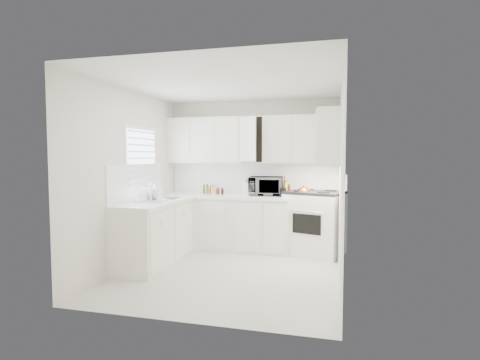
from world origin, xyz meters
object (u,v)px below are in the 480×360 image
(microwave, at_px, (266,184))
(rice_cooker, at_px, (250,188))
(utensil_crock, at_px, (283,186))
(tea_kettle, at_px, (303,192))
(stove, at_px, (315,214))
(dish_rack, at_px, (151,194))

(microwave, bearing_deg, rice_cooker, 169.72)
(utensil_crock, bearing_deg, rice_cooker, 159.69)
(rice_cooker, bearing_deg, tea_kettle, -8.48)
(stove, relative_size, utensil_crock, 3.79)
(microwave, bearing_deg, stove, -10.62)
(tea_kettle, height_order, dish_rack, dish_rack)
(microwave, relative_size, rice_cooker, 2.36)
(microwave, height_order, dish_rack, microwave)
(tea_kettle, xyz_separation_m, utensil_crock, (-0.33, 0.05, 0.08))
(microwave, bearing_deg, dish_rack, -144.82)
(stove, distance_m, tea_kettle, 0.45)
(microwave, bearing_deg, utensil_crock, -36.95)
(stove, height_order, dish_rack, stove)
(stove, relative_size, rice_cooker, 5.48)
(stove, xyz_separation_m, tea_kettle, (-0.18, -0.16, 0.38))
(tea_kettle, relative_size, rice_cooker, 0.97)
(stove, relative_size, tea_kettle, 5.63)
(rice_cooker, bearing_deg, stove, 1.97)
(rice_cooker, bearing_deg, microwave, 2.22)
(stove, height_order, microwave, microwave)
(microwave, distance_m, dish_rack, 1.98)
(microwave, relative_size, utensil_crock, 1.63)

